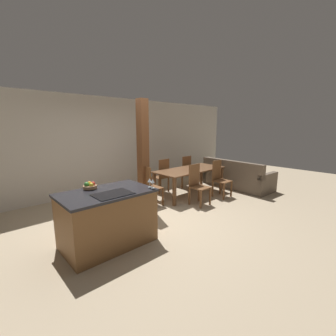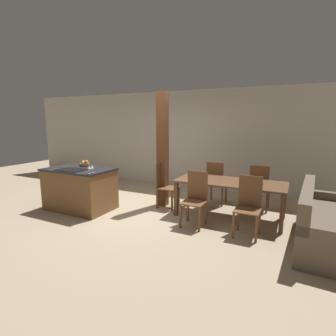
{
  "view_description": "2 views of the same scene",
  "coord_description": "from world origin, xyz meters",
  "px_view_note": "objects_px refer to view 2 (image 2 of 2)",
  "views": [
    {
      "loc": [
        -2.8,
        -3.51,
        1.9
      ],
      "look_at": [
        0.6,
        0.2,
        0.95
      ],
      "focal_mm": 24.0,
      "sensor_mm": 36.0,
      "label": 1
    },
    {
      "loc": [
        2.86,
        -4.39,
        1.87
      ],
      "look_at": [
        0.6,
        0.2,
        0.95
      ],
      "focal_mm": 28.0,
      "sensor_mm": 36.0,
      "label": 2
    }
  ],
  "objects_px": {
    "kitchen_island": "(80,189)",
    "dining_chair_head_end": "(165,185)",
    "dining_chair_near_left": "(195,198)",
    "dining_chair_far_right": "(259,187)",
    "dining_table": "(230,186)",
    "wine_glass_middle": "(92,167)",
    "wine_glass_near": "(89,168)",
    "couch": "(328,226)",
    "timber_post": "(163,150)",
    "dining_chair_near_right": "(248,205)",
    "dining_chair_far_left": "(216,183)",
    "fruit_bowl": "(85,163)"
  },
  "relations": [
    {
      "from": "kitchen_island",
      "to": "dining_table",
      "type": "height_order",
      "value": "kitchen_island"
    },
    {
      "from": "fruit_bowl",
      "to": "wine_glass_near",
      "type": "relative_size",
      "value": 1.47
    },
    {
      "from": "kitchen_island",
      "to": "dining_chair_head_end",
      "type": "bearing_deg",
      "value": 30.38
    },
    {
      "from": "fruit_bowl",
      "to": "dining_chair_far_right",
      "type": "relative_size",
      "value": 0.23
    },
    {
      "from": "dining_chair_near_right",
      "to": "wine_glass_middle",
      "type": "bearing_deg",
      "value": -169.01
    },
    {
      "from": "wine_glass_middle",
      "to": "dining_chair_far_left",
      "type": "distance_m",
      "value": 2.71
    },
    {
      "from": "kitchen_island",
      "to": "dining_chair_head_end",
      "type": "height_order",
      "value": "dining_chair_head_end"
    },
    {
      "from": "fruit_bowl",
      "to": "dining_chair_far_left",
      "type": "height_order",
      "value": "fruit_bowl"
    },
    {
      "from": "dining_chair_near_right",
      "to": "dining_chair_head_end",
      "type": "relative_size",
      "value": 1.0
    },
    {
      "from": "kitchen_island",
      "to": "dining_chair_head_end",
      "type": "relative_size",
      "value": 1.44
    },
    {
      "from": "dining_chair_far_right",
      "to": "dining_chair_head_end",
      "type": "distance_m",
      "value": 2.0
    },
    {
      "from": "kitchen_island",
      "to": "fruit_bowl",
      "type": "distance_m",
      "value": 0.6
    },
    {
      "from": "dining_table",
      "to": "dining_chair_far_left",
      "type": "height_order",
      "value": "dining_chair_far_left"
    },
    {
      "from": "wine_glass_middle",
      "to": "timber_post",
      "type": "height_order",
      "value": "timber_post"
    },
    {
      "from": "dining_table",
      "to": "couch",
      "type": "bearing_deg",
      "value": -16.82
    },
    {
      "from": "dining_chair_head_end",
      "to": "timber_post",
      "type": "height_order",
      "value": "timber_post"
    },
    {
      "from": "dining_table",
      "to": "dining_chair_far_left",
      "type": "relative_size",
      "value": 2.11
    },
    {
      "from": "kitchen_island",
      "to": "wine_glass_near",
      "type": "distance_m",
      "value": 0.93
    },
    {
      "from": "kitchen_island",
      "to": "dining_table",
      "type": "distance_m",
      "value": 3.13
    },
    {
      "from": "fruit_bowl",
      "to": "kitchen_island",
      "type": "bearing_deg",
      "value": -67.51
    },
    {
      "from": "dining_chair_far_left",
      "to": "couch",
      "type": "distance_m",
      "value": 2.4
    },
    {
      "from": "dining_chair_head_end",
      "to": "dining_table",
      "type": "bearing_deg",
      "value": -90.0
    },
    {
      "from": "dining_chair_near_right",
      "to": "dining_chair_far_left",
      "type": "relative_size",
      "value": 1.0
    },
    {
      "from": "kitchen_island",
      "to": "couch",
      "type": "height_order",
      "value": "kitchen_island"
    },
    {
      "from": "dining_table",
      "to": "dining_chair_near_left",
      "type": "height_order",
      "value": "dining_chair_near_left"
    },
    {
      "from": "kitchen_island",
      "to": "wine_glass_middle",
      "type": "bearing_deg",
      "value": -24.75
    },
    {
      "from": "dining_chair_near_right",
      "to": "couch",
      "type": "distance_m",
      "value": 1.19
    },
    {
      "from": "kitchen_island",
      "to": "wine_glass_middle",
      "type": "distance_m",
      "value": 0.9
    },
    {
      "from": "dining_table",
      "to": "wine_glass_middle",
      "type": "bearing_deg",
      "value": -152.74
    },
    {
      "from": "timber_post",
      "to": "fruit_bowl",
      "type": "bearing_deg",
      "value": -156.03
    },
    {
      "from": "dining_chair_near_left",
      "to": "dining_chair_head_end",
      "type": "xyz_separation_m",
      "value": [
        -0.95,
        0.66,
        0.0
      ]
    },
    {
      "from": "dining_chair_head_end",
      "to": "couch",
      "type": "distance_m",
      "value": 3.09
    },
    {
      "from": "dining_chair_near_right",
      "to": "couch",
      "type": "height_order",
      "value": "dining_chair_near_right"
    },
    {
      "from": "couch",
      "to": "dining_chair_near_left",
      "type": "bearing_deg",
      "value": 98.38
    },
    {
      "from": "kitchen_island",
      "to": "dining_chair_near_left",
      "type": "xyz_separation_m",
      "value": [
        2.52,
        0.25,
        0.06
      ]
    },
    {
      "from": "dining_chair_far_left",
      "to": "dining_chair_far_right",
      "type": "xyz_separation_m",
      "value": [
        0.93,
        0.0,
        0.0
      ]
    },
    {
      "from": "couch",
      "to": "timber_post",
      "type": "xyz_separation_m",
      "value": [
        -3.15,
        0.59,
        0.95
      ]
    },
    {
      "from": "dining_table",
      "to": "kitchen_island",
      "type": "bearing_deg",
      "value": -162.88
    },
    {
      "from": "fruit_bowl",
      "to": "wine_glass_middle",
      "type": "height_order",
      "value": "wine_glass_middle"
    },
    {
      "from": "dining_chair_head_end",
      "to": "couch",
      "type": "relative_size",
      "value": 0.46
    },
    {
      "from": "wine_glass_middle",
      "to": "couch",
      "type": "bearing_deg",
      "value": 10.25
    },
    {
      "from": "dining_table",
      "to": "timber_post",
      "type": "distance_m",
      "value": 1.64
    },
    {
      "from": "dining_chair_near_right",
      "to": "dining_chair_head_end",
      "type": "height_order",
      "value": "same"
    },
    {
      "from": "dining_chair_far_right",
      "to": "dining_chair_near_right",
      "type": "bearing_deg",
      "value": 90.0
    },
    {
      "from": "dining_chair_near_left",
      "to": "dining_chair_far_right",
      "type": "height_order",
      "value": "same"
    },
    {
      "from": "dining_chair_far_right",
      "to": "timber_post",
      "type": "height_order",
      "value": "timber_post"
    },
    {
      "from": "wine_glass_near",
      "to": "dining_chair_far_right",
      "type": "xyz_separation_m",
      "value": [
        2.82,
        1.96,
        -0.51
      ]
    },
    {
      "from": "kitchen_island",
      "to": "dining_chair_near_left",
      "type": "height_order",
      "value": "dining_chair_near_left"
    },
    {
      "from": "wine_glass_near",
      "to": "dining_table",
      "type": "height_order",
      "value": "wine_glass_near"
    },
    {
      "from": "fruit_bowl",
      "to": "dining_chair_near_right",
      "type": "distance_m",
      "value": 3.6
    }
  ]
}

